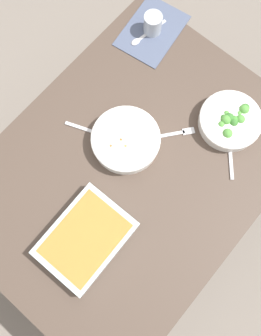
{
  "coord_description": "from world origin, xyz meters",
  "views": [
    {
      "loc": [
        0.25,
        0.21,
        1.98
      ],
      "look_at": [
        0.0,
        0.0,
        0.74
      ],
      "focal_mm": 38.22,
      "sensor_mm": 36.0,
      "label": 1
    }
  ],
  "objects": [
    {
      "name": "ground_plane",
      "position": [
        0.0,
        0.0,
        0.0
      ],
      "size": [
        6.0,
        6.0,
        0.0
      ],
      "primitive_type": "plane",
      "color": "slate"
    },
    {
      "name": "dining_table",
      "position": [
        0.0,
        0.0,
        0.65
      ],
      "size": [
        1.2,
        0.9,
        0.74
      ],
      "color": "#4C3D33",
      "rests_on": "ground_plane"
    },
    {
      "name": "placemat",
      "position": [
        -0.49,
        -0.3,
        0.74
      ],
      "size": [
        0.31,
        0.24,
        0.0
      ],
      "primitive_type": "cube",
      "rotation": [
        0.0,
        0.0,
        0.14
      ],
      "color": "#4C5670",
      "rests_on": "dining_table"
    },
    {
      "name": "stew_bowl",
      "position": [
        -0.06,
        -0.07,
        0.77
      ],
      "size": [
        0.25,
        0.25,
        0.06
      ],
      "color": "white",
      "rests_on": "dining_table"
    },
    {
      "name": "broccoli_bowl",
      "position": [
        -0.36,
        0.16,
        0.77
      ],
      "size": [
        0.23,
        0.23,
        0.07
      ],
      "color": "white",
      "rests_on": "dining_table"
    },
    {
      "name": "baking_dish",
      "position": [
        0.29,
        0.05,
        0.77
      ],
      "size": [
        0.3,
        0.23,
        0.06
      ],
      "color": "silver",
      "rests_on": "dining_table"
    },
    {
      "name": "drink_cup",
      "position": [
        -0.49,
        -0.3,
        0.78
      ],
      "size": [
        0.07,
        0.07,
        0.08
      ],
      "color": "#B2BCC6",
      "rests_on": "dining_table"
    },
    {
      "name": "spoon_by_stew",
      "position": [
        -0.02,
        -0.19,
        0.74
      ],
      "size": [
        0.08,
        0.17,
        0.01
      ],
      "color": "silver",
      "rests_on": "dining_table"
    },
    {
      "name": "spoon_by_broccoli",
      "position": [
        -0.29,
        0.23,
        0.74
      ],
      "size": [
        0.14,
        0.13,
        0.01
      ],
      "color": "silver",
      "rests_on": "dining_table"
    },
    {
      "name": "spoon_spare",
      "position": [
        -0.44,
        -0.31,
        0.74
      ],
      "size": [
        0.18,
        0.05,
        0.01
      ],
      "color": "silver",
      "rests_on": "dining_table"
    },
    {
      "name": "fork_on_table",
      "position": [
        -0.2,
        0.04,
        0.74
      ],
      "size": [
        0.15,
        0.12,
        0.01
      ],
      "color": "silver",
      "rests_on": "dining_table"
    }
  ]
}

